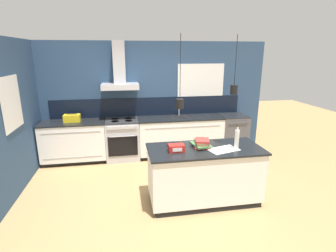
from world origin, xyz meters
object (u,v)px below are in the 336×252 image
Objects in this scene: bottle_on_island at (237,139)px; yellow_toolbox at (72,118)px; red_supply_box at (176,148)px; book_stack at (201,143)px; oven_range at (123,139)px; dishwasher at (232,133)px.

bottle_on_island reaches higher than yellow_toolbox.
bottle_on_island is 3.52m from yellow_toolbox.
yellow_toolbox is at bearing 131.27° from red_supply_box.
yellow_toolbox is at bearing 138.83° from book_stack.
book_stack is 0.44m from red_supply_box.
oven_range is 2.62m from dishwasher.
bottle_on_island is (-0.88, -2.14, 0.61)m from dishwasher.
dishwasher is 3.87× the size of red_supply_box.
red_supply_box is at bearing -69.17° from oven_range.
yellow_toolbox is (-2.27, 1.99, 0.02)m from book_stack.
bottle_on_island reaches higher than red_supply_box.
dishwasher is 3.71m from yellow_toolbox.
dishwasher is at bearing 0.09° from oven_range.
oven_range is 2.68× the size of yellow_toolbox.
oven_range is at bearing 121.69° from book_stack.
dishwasher is at bearing 54.88° from book_stack.
bottle_on_island is at bearing -112.31° from dishwasher.
bottle_on_island reaches higher than book_stack.
book_stack reaches higher than oven_range.
yellow_toolbox reaches higher than book_stack.
oven_range is at bearing -0.24° from yellow_toolbox.
bottle_on_island is 0.99× the size of book_stack.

